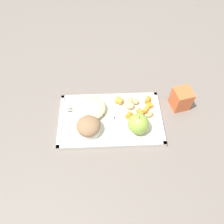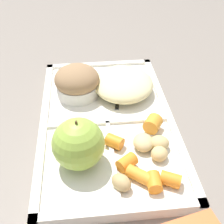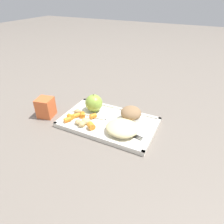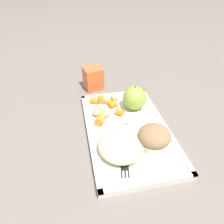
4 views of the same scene
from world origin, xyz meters
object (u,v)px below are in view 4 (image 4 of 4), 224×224
(green_apple, at_px, (135,98))
(milk_carton, at_px, (93,78))
(bran_muffin, at_px, (154,138))
(plastic_fork, at_px, (124,158))
(lunch_tray, at_px, (127,130))

(green_apple, distance_m, milk_carton, 0.22)
(bran_muffin, distance_m, milk_carton, 0.38)
(green_apple, xyz_separation_m, bran_muffin, (0.18, 0.00, -0.01))
(plastic_fork, relative_size, milk_carton, 1.67)
(plastic_fork, bearing_deg, milk_carton, -176.29)
(green_apple, relative_size, milk_carton, 0.95)
(lunch_tray, distance_m, green_apple, 0.12)
(lunch_tray, height_order, plastic_fork, lunch_tray)
(lunch_tray, bearing_deg, bran_muffin, 31.74)
(lunch_tray, relative_size, bran_muffin, 4.54)
(bran_muffin, distance_m, plastic_fork, 0.10)
(plastic_fork, height_order, milk_carton, milk_carton)
(green_apple, xyz_separation_m, milk_carton, (-0.18, -0.11, -0.01))
(green_apple, distance_m, plastic_fork, 0.23)
(green_apple, distance_m, bran_muffin, 0.18)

